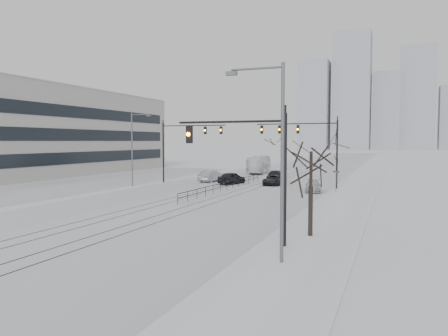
% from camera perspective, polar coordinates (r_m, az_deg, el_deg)
% --- Properties ---
extents(ground, '(500.00, 500.00, 0.00)m').
position_cam_1_polar(ground, '(24.32, -26.34, -10.09)').
color(ground, silver).
rests_on(ground, ground).
extents(road, '(22.00, 260.00, 0.02)m').
position_cam_1_polar(road, '(78.04, 8.30, -0.58)').
color(road, silver).
rests_on(road, ground).
extents(sidewalk_east, '(5.00, 260.00, 0.16)m').
position_cam_1_polar(sidewalk_east, '(76.13, 18.24, -0.78)').
color(sidewalk_east, white).
rests_on(sidewalk_east, ground).
extents(curb, '(0.10, 260.00, 0.12)m').
position_cam_1_polar(curb, '(76.30, 16.41, -0.75)').
color(curb, gray).
rests_on(curb, ground).
extents(parking_strip, '(14.00, 60.00, 0.03)m').
position_cam_1_polar(parking_strip, '(63.47, -15.05, -1.61)').
color(parking_strip, silver).
rests_on(parking_strip, ground).
extents(tram_rails, '(5.30, 180.00, 0.01)m').
position_cam_1_polar(tram_rails, '(58.80, 3.87, -1.89)').
color(tram_rails, black).
rests_on(tram_rails, ground).
extents(office_building, '(20.20, 62.20, 14.11)m').
position_cam_1_polar(office_building, '(75.33, -26.24, 4.31)').
color(office_building, '#ADABA4').
rests_on(office_building, ground).
extents(skyline, '(96.00, 48.00, 72.00)m').
position_cam_1_polar(skyline, '(290.80, 19.04, 8.30)').
color(skyline, '#9B9FAA').
rests_on(skyline, ground).
extents(traffic_mast_near, '(6.10, 0.37, 7.00)m').
position_cam_1_polar(traffic_mast_near, '(22.88, 4.03, 0.99)').
color(traffic_mast_near, black).
rests_on(traffic_mast_near, ground).
extents(traffic_mast_ne, '(9.60, 0.37, 8.00)m').
position_cam_1_polar(traffic_mast_ne, '(51.69, 10.87, 3.68)').
color(traffic_mast_ne, black).
rests_on(traffic_mast_ne, ground).
extents(traffic_mast_nw, '(9.10, 0.37, 8.00)m').
position_cam_1_polar(traffic_mast_nw, '(58.03, -5.38, 3.52)').
color(traffic_mast_nw, black).
rests_on(traffic_mast_nw, ground).
extents(street_light_east, '(2.73, 0.25, 9.00)m').
position_cam_1_polar(street_light_east, '(19.45, 6.78, 2.43)').
color(street_light_east, '#595B60').
rests_on(street_light_east, ground).
extents(street_light_west, '(2.73, 0.25, 9.00)m').
position_cam_1_polar(street_light_west, '(54.67, -11.67, 3.09)').
color(street_light_west, '#595B60').
rests_on(street_light_west, ground).
extents(bare_tree, '(4.40, 4.40, 6.10)m').
position_cam_1_polar(bare_tree, '(25.23, 11.31, 1.00)').
color(bare_tree, black).
rests_on(bare_tree, ground).
extents(median_fence, '(0.06, 24.00, 1.00)m').
position_cam_1_polar(median_fence, '(49.35, 0.37, -2.33)').
color(median_fence, black).
rests_on(median_fence, ground).
extents(street_sign, '(0.70, 0.06, 2.40)m').
position_cam_1_polar(street_sign, '(48.34, 14.42, -1.28)').
color(street_sign, '#595B60').
rests_on(street_sign, ground).
extents(sedan_sb_inner, '(2.75, 4.88, 1.57)m').
position_cam_1_polar(sedan_sb_inner, '(56.53, 1.02, -1.32)').
color(sedan_sb_inner, black).
rests_on(sedan_sb_inner, ground).
extents(sedan_sb_outer, '(2.10, 4.88, 1.56)m').
position_cam_1_polar(sedan_sb_outer, '(59.74, -1.68, -1.06)').
color(sedan_sb_outer, '#A1A3A8').
rests_on(sedan_sb_outer, ground).
extents(sedan_nb_front, '(2.28, 4.67, 1.28)m').
position_cam_1_polar(sedan_nb_front, '(55.56, 6.50, -1.58)').
color(sedan_nb_front, black).
rests_on(sedan_nb_front, ground).
extents(sedan_nb_right, '(2.40, 4.44, 1.22)m').
position_cam_1_polar(sedan_nb_right, '(48.85, 11.56, -2.36)').
color(sedan_nb_right, silver).
rests_on(sedan_nb_right, ground).
extents(sedan_nb_far, '(2.32, 4.76, 1.57)m').
position_cam_1_polar(sedan_nb_far, '(61.00, 6.62, -0.99)').
color(sedan_nb_far, black).
rests_on(sedan_nb_far, ground).
extents(box_truck, '(3.71, 10.84, 2.96)m').
position_cam_1_polar(box_truck, '(75.93, 4.60, 0.44)').
color(box_truck, white).
rests_on(box_truck, ground).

